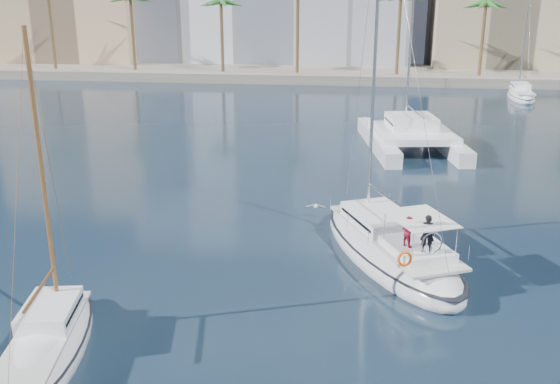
# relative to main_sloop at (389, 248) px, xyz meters

# --- Properties ---
(ground) EXTENTS (160.00, 160.00, 0.00)m
(ground) POSITION_rel_main_sloop_xyz_m (-3.62, -0.98, -0.53)
(ground) COLOR black
(ground) RESTS_ON ground
(quay) EXTENTS (120.00, 14.00, 1.20)m
(quay) POSITION_rel_main_sloop_xyz_m (-3.62, 60.02, 0.07)
(quay) COLOR gray
(quay) RESTS_ON ground
(building_beige) EXTENTS (20.00, 14.00, 20.00)m
(building_beige) POSITION_rel_main_sloop_xyz_m (18.38, 69.02, 9.47)
(building_beige) COLOR tan
(building_beige) RESTS_ON ground
(palm_left) EXTENTS (3.60, 3.60, 12.30)m
(palm_left) POSITION_rel_main_sloop_xyz_m (-37.62, 56.02, 9.75)
(palm_left) COLOR brown
(palm_left) RESTS_ON ground
(palm_centre) EXTENTS (3.60, 3.60, 12.30)m
(palm_centre) POSITION_rel_main_sloop_xyz_m (-3.62, 56.02, 9.75)
(palm_centre) COLOR brown
(palm_centre) RESTS_ON ground
(main_sloop) EXTENTS (8.10, 12.03, 17.14)m
(main_sloop) POSITION_rel_main_sloop_xyz_m (0.00, 0.00, 0.00)
(main_sloop) COLOR white
(main_sloop) RESTS_ON ground
(small_sloop) EXTENTS (3.89, 8.21, 11.33)m
(small_sloop) POSITION_rel_main_sloop_xyz_m (-11.66, -9.53, -0.11)
(small_sloop) COLOR white
(small_sloop) RESTS_ON ground
(catamaran) EXTENTS (8.15, 13.34, 18.17)m
(catamaran) POSITION_rel_main_sloop_xyz_m (2.44, 21.28, 0.63)
(catamaran) COLOR white
(catamaran) RESTS_ON ground
(seagull) EXTENTS (1.05, 0.45, 0.19)m
(seagull) POSITION_rel_main_sloop_xyz_m (-3.71, 4.87, 0.15)
(seagull) COLOR silver
(seagull) RESTS_ON ground
(moored_yacht_a) EXTENTS (3.37, 9.52, 11.90)m
(moored_yacht_a) POSITION_rel_main_sloop_xyz_m (16.38, 46.02, -0.53)
(moored_yacht_a) COLOR white
(moored_yacht_a) RESTS_ON ground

